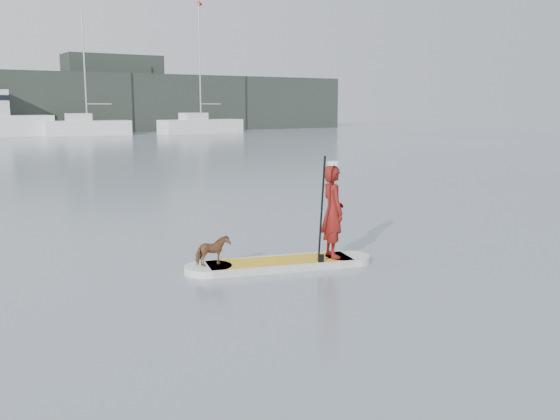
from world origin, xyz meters
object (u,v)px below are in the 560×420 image
paddleboard (280,264)px  sailboat_e (87,127)px  dog (212,251)px  paddler (333,212)px  sailboat_f (200,125)px

paddleboard → sailboat_e: sailboat_e is taller
dog → paddler: bearing=-110.2°
dog → sailboat_f: bearing=-29.4°
sailboat_f → paddler: bearing=-117.9°
paddler → sailboat_f: size_ratio=0.13×
paddler → sailboat_e: bearing=4.2°
paddleboard → sailboat_f: 52.69m
paddler → dog: size_ratio=2.78×
sailboat_e → paddler: bearing=-96.7°
paddleboard → paddler: 1.29m
paddleboard → sailboat_e: 51.08m
paddleboard → sailboat_f: bearing=82.1°
dog → sailboat_f: sailboat_f is taller
paddleboard → sailboat_f: sailboat_f is taller
sailboat_f → dog: bearing=-120.2°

